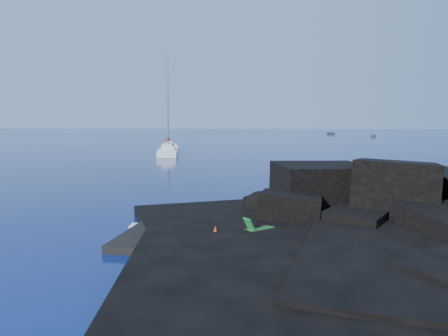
{
  "coord_description": "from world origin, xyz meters",
  "views": [
    {
      "loc": [
        6.28,
        -19.07,
        5.6
      ],
      "look_at": [
        3.96,
        12.0,
        2.0
      ],
      "focal_mm": 35.0,
      "sensor_mm": 36.0,
      "label": 1
    }
  ],
  "objects_px": {
    "deck_chair": "(260,225)",
    "sunbather": "(250,221)",
    "sailboat": "(169,155)",
    "distant_boat_a": "(331,134)",
    "marker_cone": "(215,232)",
    "distant_boat_b": "(373,137)"
  },
  "relations": [
    {
      "from": "deck_chair",
      "to": "sunbather",
      "type": "bearing_deg",
      "value": 64.61
    },
    {
      "from": "sailboat",
      "to": "deck_chair",
      "type": "bearing_deg",
      "value": -82.01
    },
    {
      "from": "deck_chair",
      "to": "sailboat",
      "type": "bearing_deg",
      "value": 67.66
    },
    {
      "from": "sailboat",
      "to": "distant_boat_a",
      "type": "distance_m",
      "value": 95.83
    },
    {
      "from": "sunbather",
      "to": "distant_boat_a",
      "type": "height_order",
      "value": "sunbather"
    },
    {
      "from": "deck_chair",
      "to": "marker_cone",
      "type": "distance_m",
      "value": 2.05
    },
    {
      "from": "sunbather",
      "to": "distant_boat_a",
      "type": "xyz_separation_m",
      "value": [
        25.66,
        131.09,
        -0.53
      ]
    },
    {
      "from": "distant_boat_a",
      "to": "distant_boat_b",
      "type": "distance_m",
      "value": 22.53
    },
    {
      "from": "sunbather",
      "to": "distant_boat_a",
      "type": "bearing_deg",
      "value": 53.43
    },
    {
      "from": "sunbather",
      "to": "distant_boat_b",
      "type": "bearing_deg",
      "value": 47.1
    },
    {
      "from": "marker_cone",
      "to": "distant_boat_a",
      "type": "height_order",
      "value": "marker_cone"
    },
    {
      "from": "marker_cone",
      "to": "sailboat",
      "type": "bearing_deg",
      "value": 103.96
    },
    {
      "from": "distant_boat_a",
      "to": "sailboat",
      "type": "bearing_deg",
      "value": -118.45
    },
    {
      "from": "deck_chair",
      "to": "sunbather",
      "type": "height_order",
      "value": "deck_chair"
    },
    {
      "from": "sunbather",
      "to": "marker_cone",
      "type": "xyz_separation_m",
      "value": [
        -1.49,
        -2.55,
        0.08
      ]
    },
    {
      "from": "deck_chair",
      "to": "distant_boat_b",
      "type": "relative_size",
      "value": 0.34
    },
    {
      "from": "distant_boat_a",
      "to": "sunbather",
      "type": "bearing_deg",
      "value": -105.8
    },
    {
      "from": "deck_chair",
      "to": "sunbather",
      "type": "xyz_separation_m",
      "value": [
        -0.47,
        1.98,
        -0.3
      ]
    },
    {
      "from": "sunbather",
      "to": "marker_cone",
      "type": "relative_size",
      "value": 3.55
    },
    {
      "from": "sailboat",
      "to": "distant_boat_a",
      "type": "height_order",
      "value": "sailboat"
    },
    {
      "from": "distant_boat_a",
      "to": "distant_boat_b",
      "type": "xyz_separation_m",
      "value": [
        8.95,
        -20.68,
        0.0
      ]
    },
    {
      "from": "deck_chair",
      "to": "marker_cone",
      "type": "xyz_separation_m",
      "value": [
        -1.96,
        -0.57,
        -0.22
      ]
    }
  ]
}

